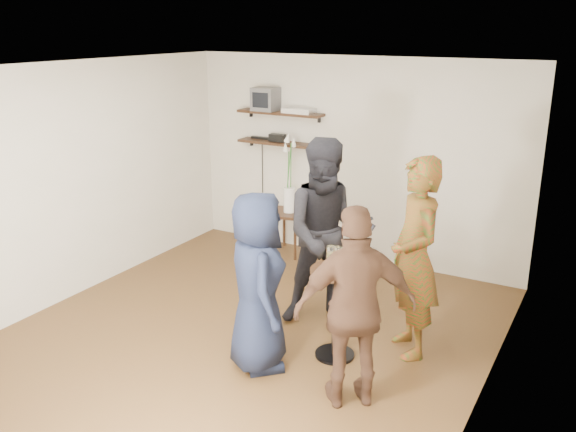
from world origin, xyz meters
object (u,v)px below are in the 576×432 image
object	(u,v)px
person_plaid	(415,258)
person_dark	(328,233)
person_brown	(356,308)
dvd_deck	(299,111)
person_navy	(257,282)
side_table	(289,219)
drinks_table	(336,301)
radio	(277,138)
crt_monitor	(266,99)

from	to	relation	value
person_plaid	person_dark	size ratio (longest dim) A/B	0.98
person_brown	person_plaid	bearing A→B (deg)	-134.67
dvd_deck	person_plaid	xyz separation A→B (m)	(2.21, -1.87, -0.96)
dvd_deck	person_navy	size ratio (longest dim) A/B	0.25
side_table	person_plaid	xyz separation A→B (m)	(2.25, -1.70, 0.46)
side_table	drinks_table	bearing A→B (deg)	-51.76
person_dark	person_navy	bearing A→B (deg)	-130.34
dvd_deck	person_navy	xyz separation A→B (m)	(1.10, -2.79, -1.08)
radio	person_navy	size ratio (longest dim) A/B	0.14
crt_monitor	dvd_deck	xyz separation A→B (m)	(0.49, 0.00, -0.12)
person_navy	person_dark	bearing A→B (deg)	-49.66
dvd_deck	person_navy	distance (m)	3.19
side_table	person_dark	xyz separation A→B (m)	(1.30, -1.53, 0.48)
drinks_table	person_plaid	bearing A→B (deg)	37.59
person_dark	person_plaid	bearing A→B (deg)	-42.29
crt_monitor	person_dark	distance (m)	2.66
radio	drinks_table	bearing A→B (deg)	-49.62
radio	side_table	xyz separation A→B (m)	(0.28, -0.17, -1.03)
person_navy	drinks_table	bearing A→B (deg)	-90.00
person_plaid	person_dark	bearing A→B (deg)	-137.71
person_dark	crt_monitor	bearing A→B (deg)	103.63
crt_monitor	person_dark	xyz separation A→B (m)	(1.75, -1.70, -1.05)
person_brown	side_table	bearing A→B (deg)	-88.97
person_brown	radio	bearing A→B (deg)	-87.22
dvd_deck	person_plaid	world-z (taller)	dvd_deck
crt_monitor	person_navy	world-z (taller)	crt_monitor
side_table	radio	bearing A→B (deg)	148.19
drinks_table	radio	bearing A→B (deg)	130.38
person_dark	person_brown	bearing A→B (deg)	-87.62
dvd_deck	side_table	distance (m)	1.43
side_table	drinks_table	xyz separation A→B (m)	(1.68, -2.14, 0.08)
crt_monitor	person_navy	size ratio (longest dim) A/B	0.20
crt_monitor	radio	world-z (taller)	crt_monitor
dvd_deck	person_brown	bearing A→B (deg)	-54.32
crt_monitor	drinks_table	bearing A→B (deg)	-47.29
dvd_deck	side_table	size ratio (longest dim) A/B	0.69
radio	side_table	world-z (taller)	radio
radio	person_dark	bearing A→B (deg)	-47.08
radio	drinks_table	size ratio (longest dim) A/B	0.25
radio	person_plaid	distance (m)	3.20
radio	crt_monitor	bearing A→B (deg)	180.00
crt_monitor	drinks_table	distance (m)	3.47
drinks_table	person_dark	xyz separation A→B (m)	(-0.38, 0.61, 0.40)
dvd_deck	side_table	world-z (taller)	dvd_deck
crt_monitor	drinks_table	size ratio (longest dim) A/B	0.37
crt_monitor	person_plaid	world-z (taller)	crt_monitor
side_table	person_brown	distance (m)	3.46
person_navy	crt_monitor	bearing A→B (deg)	-11.75
side_table	person_navy	world-z (taller)	person_navy
side_table	person_plaid	distance (m)	2.86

